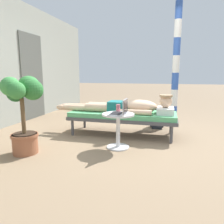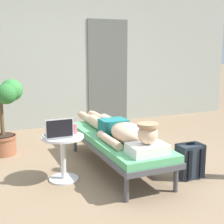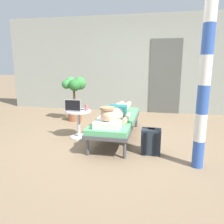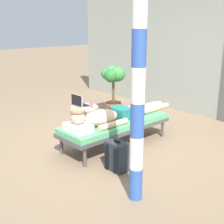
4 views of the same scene
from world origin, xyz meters
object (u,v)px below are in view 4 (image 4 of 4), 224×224
(side_table, at_px, (85,116))
(laptop, at_px, (80,103))
(lounge_chair, at_px, (116,125))
(potted_plant, at_px, (113,85))
(backpack, at_px, (117,156))
(drink_glass, at_px, (91,105))
(person_reclining, at_px, (112,115))
(porch_post, at_px, (138,85))

(side_table, bearing_deg, laptop, -139.48)
(lounge_chair, height_order, side_table, side_table)
(potted_plant, bearing_deg, lounge_chair, -41.74)
(backpack, bearing_deg, drink_glass, 156.06)
(lounge_chair, distance_m, person_reclining, 0.19)
(laptop, distance_m, potted_plant, 1.33)
(lounge_chair, distance_m, backpack, 0.90)
(potted_plant, distance_m, porch_post, 3.33)
(lounge_chair, xyz_separation_m, drink_glass, (-0.56, -0.05, 0.24))
(person_reclining, xyz_separation_m, potted_plant, (-1.25, 1.19, 0.16))
(side_table, xyz_separation_m, porch_post, (2.02, -0.84, 0.95))
(backpack, relative_size, porch_post, 0.16)
(person_reclining, distance_m, potted_plant, 1.73)
(side_table, height_order, porch_post, porch_post)
(lounge_chair, distance_m, drink_glass, 0.61)
(lounge_chair, relative_size, porch_post, 0.73)
(drink_glass, bearing_deg, lounge_chair, 4.75)
(lounge_chair, xyz_separation_m, porch_post, (1.31, -0.92, 0.96))
(side_table, height_order, laptop, laptop)
(person_reclining, height_order, side_table, person_reclining)
(side_table, xyz_separation_m, potted_plant, (-0.53, 1.19, 0.32))
(person_reclining, distance_m, laptop, 0.78)
(potted_plant, bearing_deg, person_reclining, -43.71)
(lounge_chair, bearing_deg, person_reclining, -90.00)
(potted_plant, bearing_deg, porch_post, -38.55)
(side_table, relative_size, backpack, 1.23)
(drink_glass, bearing_deg, side_table, -166.93)
(laptop, bearing_deg, potted_plant, 110.76)
(person_reclining, bearing_deg, lounge_chair, 90.00)
(side_table, distance_m, drink_glass, 0.27)
(backpack, bearing_deg, side_table, 159.68)
(drink_glass, xyz_separation_m, porch_post, (1.87, -0.88, 0.73))
(lounge_chair, height_order, drink_glass, drink_glass)
(drink_glass, bearing_deg, person_reclining, -3.30)
(porch_post, bearing_deg, drink_glass, 154.90)
(backpack, height_order, potted_plant, potted_plant)
(person_reclining, xyz_separation_m, porch_post, (1.31, -0.84, 0.79))
(drink_glass, distance_m, potted_plant, 1.35)
(porch_post, bearing_deg, potted_plant, 141.45)
(laptop, xyz_separation_m, drink_glass, (0.21, 0.09, -0.00))
(lounge_chair, height_order, person_reclining, person_reclining)
(backpack, relative_size, potted_plant, 0.39)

